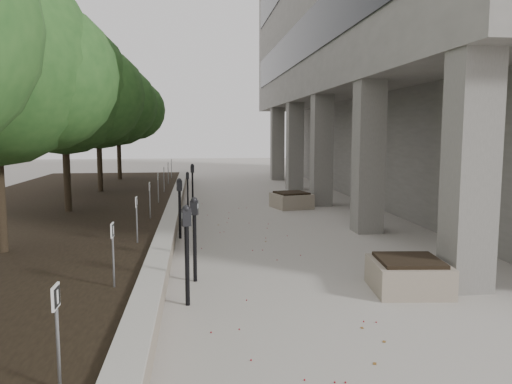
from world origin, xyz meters
TOP-DOWN VIEW (x-y plane):
  - ground at (0.00, 0.00)m, footprint 90.00×90.00m
  - retaining_wall at (-1.82, 9.00)m, footprint 0.39×26.00m
  - planting_bed at (-5.50, 9.00)m, footprint 7.00×26.00m
  - brutalist_building at (9.50, 13.00)m, footprint 13.10×26.00m
  - crabapple_tree_3 at (-4.80, 8.00)m, footprint 4.60×4.00m
  - crabapple_tree_4 at (-4.80, 13.00)m, footprint 4.60×4.00m
  - crabapple_tree_5 at (-4.80, 18.00)m, footprint 4.60×4.00m
  - parking_sign_1 at (-2.35, -2.50)m, footprint 0.04×0.22m
  - parking_sign_2 at (-2.35, 0.50)m, footprint 0.04×0.22m
  - parking_sign_3 at (-2.35, 3.50)m, footprint 0.04×0.22m
  - parking_sign_4 at (-2.35, 6.50)m, footprint 0.04×0.22m
  - parking_sign_5 at (-2.35, 9.50)m, footprint 0.04×0.22m
  - parking_sign_6 at (-2.35, 12.50)m, footprint 0.04×0.22m
  - parking_sign_7 at (-2.35, 15.50)m, footprint 0.04×0.22m
  - parking_sign_8 at (-2.35, 18.50)m, footprint 0.04×0.22m
  - parking_meter_1 at (-1.29, 0.73)m, footprint 0.18×0.14m
  - parking_meter_2 at (-1.17, 1.98)m, footprint 0.17×0.14m
  - parking_meter_3 at (-1.55, 5.73)m, footprint 0.17×0.14m
  - parking_meter_4 at (-1.44, 11.16)m, footprint 0.13×0.10m
  - parking_meter_5 at (-1.26, 11.27)m, footprint 0.16×0.11m
  - planter_front at (2.40, 1.00)m, footprint 1.32×1.32m
  - planter_back at (2.20, 10.47)m, footprint 1.47×1.47m
  - berry_scatter at (-0.10, 5.00)m, footprint 3.30×14.10m

SIDE VIEW (x-z plane):
  - ground at x=0.00m, z-range 0.00..0.00m
  - berry_scatter at x=-0.10m, z-range 0.00..0.02m
  - planting_bed at x=-5.50m, z-range 0.00..0.40m
  - retaining_wall at x=-1.82m, z-range 0.00..0.50m
  - planter_front at x=2.40m, z-range 0.00..0.56m
  - planter_back at x=2.20m, z-range 0.00..0.57m
  - parking_meter_4 at x=-1.44m, z-range 0.00..1.26m
  - parking_meter_3 at x=-1.55m, z-range 0.00..1.53m
  - parking_meter_2 at x=-1.17m, z-range 0.00..1.53m
  - parking_meter_5 at x=-1.26m, z-range 0.00..1.54m
  - parking_meter_1 at x=-1.29m, z-range 0.00..1.57m
  - parking_sign_1 at x=-2.35m, z-range 0.40..1.36m
  - parking_sign_2 at x=-2.35m, z-range 0.40..1.36m
  - parking_sign_3 at x=-2.35m, z-range 0.40..1.36m
  - parking_sign_4 at x=-2.35m, z-range 0.40..1.36m
  - parking_sign_5 at x=-2.35m, z-range 0.40..1.36m
  - parking_sign_6 at x=-2.35m, z-range 0.40..1.36m
  - parking_sign_7 at x=-2.35m, z-range 0.40..1.36m
  - parking_sign_8 at x=-2.35m, z-range 0.40..1.36m
  - crabapple_tree_3 at x=-4.80m, z-range 0.40..5.84m
  - crabapple_tree_4 at x=-4.80m, z-range 0.40..5.84m
  - crabapple_tree_5 at x=-4.80m, z-range 0.40..5.84m
  - brutalist_building at x=9.50m, z-range 0.00..15.00m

